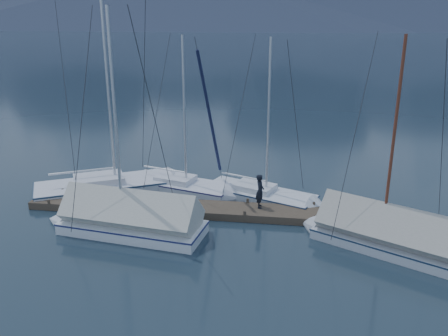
{
  "coord_description": "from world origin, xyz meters",
  "views": [
    {
      "loc": [
        2.73,
        -17.38,
        8.81
      ],
      "look_at": [
        0.0,
        2.0,
        2.2
      ],
      "focal_mm": 38.0,
      "sensor_mm": 36.0,
      "label": 1
    }
  ],
  "objects_px": {
    "sailboat_covered_far": "(120,221)",
    "sailboat_covered_near": "(378,235)",
    "sailboat_open_mid": "(194,189)",
    "person": "(260,191)",
    "sailboat_open_left": "(127,185)",
    "sailboat_open_right": "(274,199)"
  },
  "relations": [
    {
      "from": "sailboat_covered_far",
      "to": "sailboat_covered_near",
      "type": "bearing_deg",
      "value": 1.19
    },
    {
      "from": "sailboat_open_mid",
      "to": "sailboat_covered_far",
      "type": "xyz_separation_m",
      "value": [
        -2.14,
        -4.85,
        0.33
      ]
    },
    {
      "from": "person",
      "to": "sailboat_open_left",
      "type": "bearing_deg",
      "value": 67.41
    },
    {
      "from": "sailboat_covered_near",
      "to": "person",
      "type": "relative_size",
      "value": 5.74
    },
    {
      "from": "sailboat_open_right",
      "to": "sailboat_covered_far",
      "type": "relative_size",
      "value": 0.86
    },
    {
      "from": "sailboat_covered_near",
      "to": "person",
      "type": "xyz_separation_m",
      "value": [
        -4.79,
        2.32,
        0.67
      ]
    },
    {
      "from": "sailboat_covered_near",
      "to": "sailboat_covered_far",
      "type": "height_order",
      "value": "sailboat_covered_far"
    },
    {
      "from": "sailboat_open_right",
      "to": "sailboat_covered_near",
      "type": "relative_size",
      "value": 0.95
    },
    {
      "from": "sailboat_covered_far",
      "to": "person",
      "type": "bearing_deg",
      "value": 24.32
    },
    {
      "from": "sailboat_open_right",
      "to": "sailboat_open_mid",
      "type": "bearing_deg",
      "value": 169.63
    },
    {
      "from": "sailboat_covered_near",
      "to": "sailboat_open_right",
      "type": "bearing_deg",
      "value": 137.07
    },
    {
      "from": "sailboat_open_right",
      "to": "person",
      "type": "xyz_separation_m",
      "value": [
        -0.61,
        -1.57,
        0.97
      ]
    },
    {
      "from": "person",
      "to": "sailboat_open_mid",
      "type": "bearing_deg",
      "value": 51.37
    },
    {
      "from": "sailboat_covered_near",
      "to": "sailboat_covered_far",
      "type": "relative_size",
      "value": 0.9
    },
    {
      "from": "sailboat_open_right",
      "to": "person",
      "type": "distance_m",
      "value": 1.94
    },
    {
      "from": "sailboat_open_right",
      "to": "sailboat_covered_far",
      "type": "bearing_deg",
      "value": -146.57
    },
    {
      "from": "sailboat_covered_near",
      "to": "person",
      "type": "height_order",
      "value": "sailboat_covered_near"
    },
    {
      "from": "sailboat_covered_far",
      "to": "sailboat_open_right",
      "type": "bearing_deg",
      "value": 33.43
    },
    {
      "from": "sailboat_open_left",
      "to": "sailboat_covered_far",
      "type": "distance_m",
      "value": 4.96
    },
    {
      "from": "sailboat_open_right",
      "to": "sailboat_open_left",
      "type": "bearing_deg",
      "value": 175.05
    },
    {
      "from": "sailboat_open_right",
      "to": "person",
      "type": "bearing_deg",
      "value": -111.2
    },
    {
      "from": "sailboat_open_mid",
      "to": "sailboat_open_right",
      "type": "distance_m",
      "value": 4.14
    }
  ]
}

